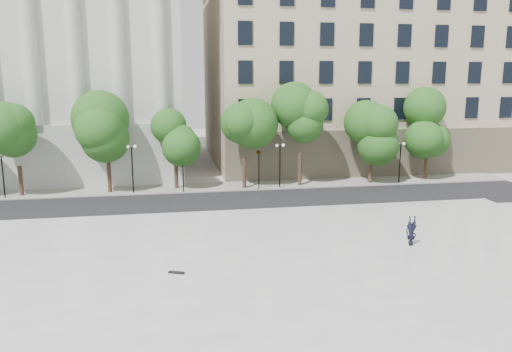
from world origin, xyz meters
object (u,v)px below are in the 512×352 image
(traffic_light_east, at_px, (259,149))
(person_lying, at_px, (411,241))
(skateboard, at_px, (176,272))
(traffic_light_west, at_px, (182,152))

(traffic_light_east, xyz_separation_m, person_lying, (5.81, -18.13, -3.08))
(skateboard, bearing_deg, traffic_light_west, 108.59)
(traffic_light_west, relative_size, skateboard, 5.12)
(person_lying, bearing_deg, skateboard, -167.93)
(traffic_light_east, bearing_deg, person_lying, -72.22)
(person_lying, distance_m, skateboard, 13.87)
(traffic_light_east, relative_size, skateboard, 5.23)
(traffic_light_east, distance_m, skateboard, 21.84)
(person_lying, relative_size, skateboard, 2.16)
(traffic_light_west, height_order, traffic_light_east, traffic_light_east)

